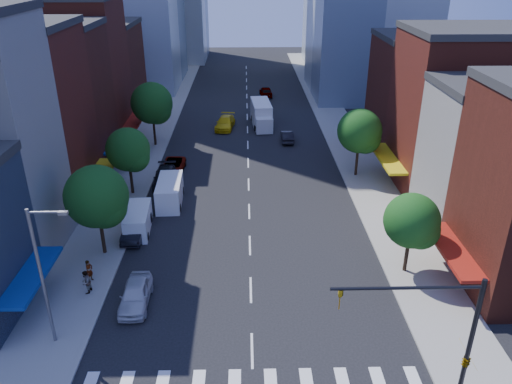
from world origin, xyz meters
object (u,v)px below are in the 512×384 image
parked_car_third (173,166)px  pedestrian_far (86,282)px  traffic_car_oncoming (287,136)px  traffic_car_far (266,92)px  parked_car_front (136,294)px  cargo_van_near (138,221)px  parked_car_rear (165,178)px  parked_car_second (136,228)px  taxi (225,123)px  box_truck (262,115)px  pedestrian_near (89,271)px  cargo_van_far (170,193)px

parked_car_third → pedestrian_far: size_ratio=2.89×
traffic_car_oncoming → traffic_car_far: size_ratio=0.86×
parked_car_front → cargo_van_near: 10.03m
parked_car_front → traffic_car_far: (10.98, 55.20, 0.03)m
parked_car_rear → parked_car_second: bearing=-98.5°
parked_car_front → taxi: taxi is taller
traffic_car_oncoming → parked_car_front: bearing=68.4°
cargo_van_near → parked_car_front: bearing=-84.0°
parked_car_second → pedestrian_far: bearing=-100.0°
taxi → traffic_car_oncoming: 9.75m
cargo_van_near → taxi: cargo_van_near is taller
parked_car_front → cargo_van_near: (-1.72, 9.88, 0.21)m
parked_car_third → box_truck: box_truck is taller
parked_car_third → pedestrian_near: size_ratio=2.92×
cargo_van_near → pedestrian_near: cargo_van_near is taller
cargo_van_far → pedestrian_far: size_ratio=3.22×
traffic_car_far → pedestrian_near: size_ratio=2.83×
parked_car_front → pedestrian_far: pedestrian_far is taller
taxi → pedestrian_near: pedestrian_near is taller
cargo_van_far → taxi: bearing=76.9°
parked_car_second → box_truck: size_ratio=0.57×
parked_car_rear → cargo_van_far: size_ratio=1.01×
box_truck → taxi: bearing=-171.1°
parked_car_second → taxi: 29.66m
box_truck → pedestrian_near: bearing=-114.6°
parked_car_second → pedestrian_near: pedestrian_near is taller
parked_car_rear → traffic_car_far: traffic_car_far is taller
parked_car_front → parked_car_third: bearing=90.0°
parked_car_second → cargo_van_far: bearing=75.1°
traffic_car_far → cargo_van_near: bearing=71.5°
traffic_car_oncoming → box_truck: size_ratio=0.51×
pedestrian_near → pedestrian_far: size_ratio=0.99×
parked_car_second → box_truck: 32.25m
parked_car_second → parked_car_rear: size_ratio=0.83×
box_truck → parked_car_rear: bearing=-122.4°
traffic_car_oncoming → cargo_van_near: bearing=57.2°
parked_car_front → parked_car_second: size_ratio=1.00×
box_truck → cargo_van_far: bearing=-115.8°
parked_car_front → traffic_car_far: 56.28m
traffic_car_far → parked_car_rear: bearing=68.9°
parked_car_rear → box_truck: 22.35m
cargo_van_near → taxi: bearing=73.2°
taxi → parked_car_front: bearing=-89.9°
traffic_car_oncoming → pedestrian_far: 35.41m
parked_car_third → pedestrian_far: 21.90m
parked_car_rear → pedestrian_near: (-3.00, -16.96, 0.19)m
taxi → pedestrian_far: size_ratio=3.20×
parked_car_second → parked_car_rear: parked_car_rear is taller
cargo_van_near → cargo_van_far: size_ratio=0.88×
taxi → box_truck: (5.01, 1.19, 0.72)m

